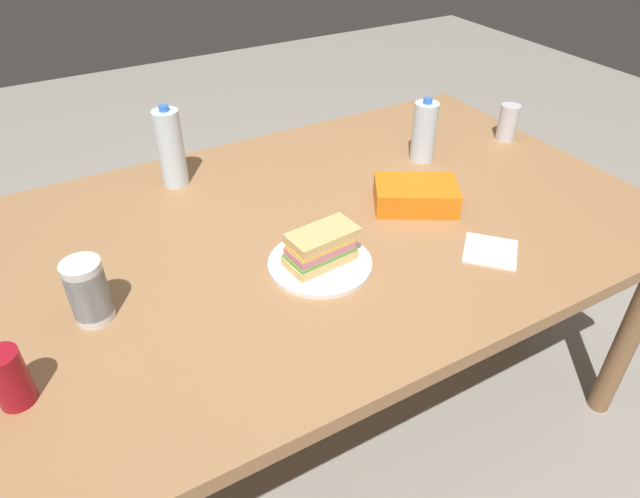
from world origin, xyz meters
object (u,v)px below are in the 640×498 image
at_px(sandwich, 321,247).
at_px(water_bottle_tall, 171,148).
at_px(chip_bag, 416,195).
at_px(dining_table, 326,242).
at_px(soda_can_red, 9,378).
at_px(soda_can_silver, 508,122).
at_px(plastic_cup_stack, 88,291).
at_px(water_bottle_spare, 424,131).
at_px(paper_plate, 320,263).

distance_m(sandwich, water_bottle_tall, 0.60).
xyz_separation_m(sandwich, chip_bag, (0.37, 0.11, -0.02)).
relative_size(dining_table, chip_bag, 7.91).
relative_size(soda_can_red, soda_can_silver, 1.00).
xyz_separation_m(plastic_cup_stack, water_bottle_spare, (1.09, 0.25, 0.02)).
distance_m(paper_plate, water_bottle_spare, 0.67).
height_order(dining_table, water_bottle_tall, water_bottle_tall).
xyz_separation_m(paper_plate, soda_can_red, (-0.69, -0.08, 0.06)).
height_order(dining_table, sandwich, sandwich).
bearing_deg(water_bottle_tall, soda_can_red, -128.27).
bearing_deg(paper_plate, plastic_cup_stack, 170.87).
relative_size(water_bottle_spare, soda_can_silver, 1.69).
bearing_deg(chip_bag, plastic_cup_stack, -147.68).
xyz_separation_m(dining_table, water_bottle_spare, (0.46, 0.16, 0.17)).
bearing_deg(water_bottle_spare, sandwich, -149.83).
distance_m(soda_can_red, water_bottle_spare, 1.33).
height_order(chip_bag, soda_can_silver, soda_can_silver).
distance_m(paper_plate, soda_can_red, 0.70).
xyz_separation_m(sandwich, soda_can_silver, (0.92, 0.31, 0.01)).
bearing_deg(dining_table, sandwich, -123.61).
distance_m(dining_table, paper_plate, 0.22).
distance_m(soda_can_red, plastic_cup_stack, 0.24).
relative_size(chip_bag, water_bottle_spare, 1.12).
distance_m(water_bottle_tall, plastic_cup_stack, 0.60).
distance_m(paper_plate, plastic_cup_stack, 0.53).
distance_m(sandwich, soda_can_silver, 0.97).
bearing_deg(plastic_cup_stack, dining_table, 7.92).
bearing_deg(paper_plate, chip_bag, 16.08).
height_order(water_bottle_spare, soda_can_silver, water_bottle_spare).
distance_m(soda_can_red, soda_can_silver, 1.66).
distance_m(plastic_cup_stack, water_bottle_spare, 1.12).
bearing_deg(dining_table, chip_bag, -13.98).
bearing_deg(soda_can_red, water_bottle_spare, 18.03).
distance_m(chip_bag, water_bottle_spare, 0.31).
bearing_deg(soda_can_red, paper_plate, 6.45).
xyz_separation_m(water_bottle_tall, plastic_cup_stack, (-0.34, -0.49, -0.04)).
height_order(chip_bag, water_bottle_tall, water_bottle_tall).
bearing_deg(dining_table, soda_can_red, -162.81).
height_order(sandwich, water_bottle_tall, water_bottle_tall).
bearing_deg(soda_can_silver, sandwich, -161.53).
xyz_separation_m(dining_table, plastic_cup_stack, (-0.64, -0.09, 0.15)).
bearing_deg(sandwich, chip_bag, 15.90).
height_order(paper_plate, soda_can_red, soda_can_red).
relative_size(paper_plate, water_bottle_tall, 1.03).
height_order(chip_bag, water_bottle_spare, water_bottle_spare).
bearing_deg(soda_can_red, plastic_cup_stack, 43.07).
distance_m(water_bottle_spare, soda_can_silver, 0.35).
bearing_deg(chip_bag, sandwich, -133.33).
bearing_deg(water_bottle_tall, sandwich, -72.32).
bearing_deg(dining_table, water_bottle_tall, 126.29).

